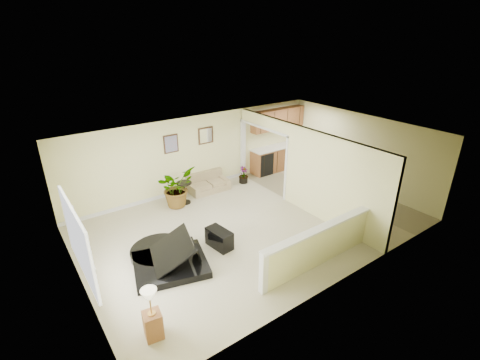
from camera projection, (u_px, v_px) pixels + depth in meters
floor at (253, 224)px, 9.76m from camera, size 9.00×9.00×0.00m
back_wall at (198, 153)px, 11.49m from camera, size 9.00×0.04×2.50m
front_wall at (344, 233)px, 7.03m from camera, size 9.00×0.04×2.50m
left_wall at (73, 238)px, 6.86m from camera, size 0.04×6.00×2.50m
right_wall at (360, 151)px, 11.65m from camera, size 0.04×6.00×2.50m
ceiling at (254, 138)px, 8.75m from camera, size 9.00×6.00×0.04m
kitchen_vinyl at (329, 195)px, 11.44m from camera, size 2.70×6.00×0.01m
interior_partition at (296, 167)px, 10.41m from camera, size 0.18×5.99×2.50m
pony_half_wall at (317, 246)px, 7.88m from camera, size 3.42×0.22×1.00m
left_window at (78, 241)px, 6.42m from camera, size 0.05×2.15×1.45m
wall_art_left at (171, 144)px, 10.76m from camera, size 0.48×0.04×0.58m
wall_mirror at (206, 136)px, 11.40m from camera, size 0.55×0.04×0.55m
kitchen_cabinets at (276, 148)px, 13.14m from camera, size 2.36×0.65×2.33m
piano at (164, 242)px, 7.82m from camera, size 2.18×2.18×1.53m
piano_bench at (219, 238)px, 8.66m from camera, size 0.45×0.75×0.47m
loveseat at (208, 182)px, 11.69m from camera, size 1.36×0.79×0.77m
accent_table at (184, 190)px, 10.75m from camera, size 0.48×0.48×0.69m
palm_plant at (176, 187)px, 10.53m from camera, size 1.41×1.34×1.23m
small_plant at (243, 176)px, 12.24m from camera, size 0.40×0.40×0.59m
lamp_stand at (152, 317)px, 6.04m from camera, size 0.35×0.35×1.05m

